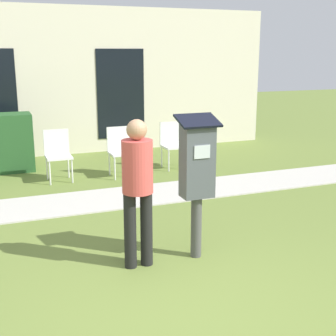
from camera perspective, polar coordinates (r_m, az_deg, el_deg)
name	(u,v)px	position (r m, az deg, el deg)	size (l,w,h in m)	color
ground_plane	(189,316)	(4.27, 2.56, -17.55)	(40.00, 40.00, 0.00)	olive
sidewalk	(98,200)	(7.30, -8.54, -3.90)	(12.00, 1.10, 0.02)	beige
building_facade	(57,82)	(10.60, -13.42, 10.18)	(10.00, 0.26, 3.20)	beige
parking_meter	(197,168)	(5.02, 3.57, -0.03)	(0.44, 0.31, 1.59)	#4C4C4C
person_standing	(138,182)	(4.81, -3.73, -1.74)	(0.32, 0.32, 1.58)	black
outdoor_chair_left	(58,151)	(8.49, -13.31, 2.03)	(0.44, 0.44, 0.90)	white
outdoor_chair_middle	(120,147)	(8.62, -5.82, 2.51)	(0.44, 0.44, 0.90)	white
outdoor_chair_right	(172,141)	(9.18, 0.55, 3.30)	(0.44, 0.44, 0.90)	white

